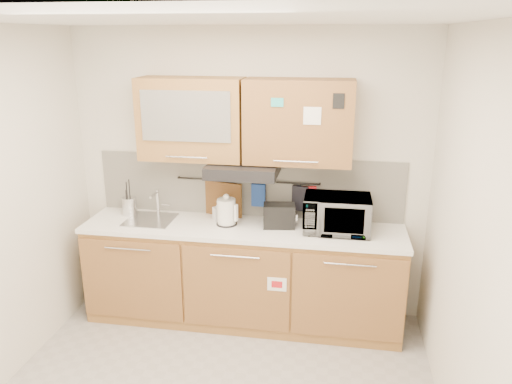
% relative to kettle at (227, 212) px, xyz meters
% --- Properties ---
extents(ceiling, '(3.20, 3.20, 0.00)m').
position_rel_kettle_xyz_m(ceiling, '(0.14, -1.21, 1.57)').
color(ceiling, white).
rests_on(ceiling, wall_back).
extents(wall_back, '(3.20, 0.00, 3.20)m').
position_rel_kettle_xyz_m(wall_back, '(0.14, 0.29, 0.27)').
color(wall_back, silver).
rests_on(wall_back, ground).
extents(wall_right, '(0.00, 3.00, 3.00)m').
position_rel_kettle_xyz_m(wall_right, '(1.74, -1.21, 0.27)').
color(wall_right, silver).
rests_on(wall_right, ground).
extents(base_cabinet, '(2.80, 0.64, 0.88)m').
position_rel_kettle_xyz_m(base_cabinet, '(0.14, -0.02, -0.63)').
color(base_cabinet, '#AB753C').
rests_on(base_cabinet, floor).
extents(countertop, '(2.82, 0.62, 0.04)m').
position_rel_kettle_xyz_m(countertop, '(0.14, -0.02, -0.13)').
color(countertop, white).
rests_on(countertop, base_cabinet).
extents(backsplash, '(2.80, 0.02, 0.56)m').
position_rel_kettle_xyz_m(backsplash, '(0.14, 0.27, 0.17)').
color(backsplash, silver).
rests_on(backsplash, countertop).
extents(upper_cabinets, '(1.82, 0.37, 0.70)m').
position_rel_kettle_xyz_m(upper_cabinets, '(0.14, 0.11, 0.80)').
color(upper_cabinets, '#AB753C').
rests_on(upper_cabinets, wall_back).
extents(range_hood, '(0.60, 0.46, 0.10)m').
position_rel_kettle_xyz_m(range_hood, '(0.14, 0.04, 0.39)').
color(range_hood, black).
rests_on(range_hood, upper_cabinets).
extents(sink, '(0.42, 0.40, 0.26)m').
position_rel_kettle_xyz_m(sink, '(-0.71, -0.01, -0.11)').
color(sink, silver).
rests_on(sink, countertop).
extents(utensil_rail, '(1.30, 0.02, 0.02)m').
position_rel_kettle_xyz_m(utensil_rail, '(0.14, 0.24, 0.23)').
color(utensil_rail, black).
rests_on(utensil_rail, backsplash).
extents(utensil_crock, '(0.14, 0.14, 0.33)m').
position_rel_kettle_xyz_m(utensil_crock, '(-0.95, 0.10, -0.03)').
color(utensil_crock, silver).
rests_on(utensil_crock, countertop).
extents(kettle, '(0.21, 0.21, 0.28)m').
position_rel_kettle_xyz_m(kettle, '(0.00, 0.00, 0.00)').
color(kettle, white).
rests_on(kettle, countertop).
extents(toaster, '(0.29, 0.20, 0.21)m').
position_rel_kettle_xyz_m(toaster, '(0.46, 0.02, -0.01)').
color(toaster, black).
rests_on(toaster, countertop).
extents(microwave, '(0.56, 0.38, 0.31)m').
position_rel_kettle_xyz_m(microwave, '(0.95, 0.00, 0.04)').
color(microwave, '#999999').
rests_on(microwave, countertop).
extents(soap_bottle, '(0.11, 0.11, 0.17)m').
position_rel_kettle_xyz_m(soap_bottle, '(-0.10, 0.10, -0.03)').
color(soap_bottle, '#999999').
rests_on(soap_bottle, countertop).
extents(cutting_board, '(0.36, 0.11, 0.44)m').
position_rel_kettle_xyz_m(cutting_board, '(-0.08, 0.22, -0.01)').
color(cutting_board, brown).
rests_on(cutting_board, utensil_rail).
extents(oven_mitt, '(0.13, 0.03, 0.21)m').
position_rel_kettle_xyz_m(oven_mitt, '(0.25, 0.22, 0.10)').
color(oven_mitt, navy).
rests_on(oven_mitt, utensil_rail).
extents(dark_pouch, '(0.15, 0.08, 0.23)m').
position_rel_kettle_xyz_m(dark_pouch, '(0.63, 0.22, 0.09)').
color(dark_pouch, black).
rests_on(dark_pouch, utensil_rail).
extents(pot_holder, '(0.13, 0.04, 0.16)m').
position_rel_kettle_xyz_m(pot_holder, '(0.70, 0.22, 0.13)').
color(pot_holder, red).
rests_on(pot_holder, utensil_rail).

